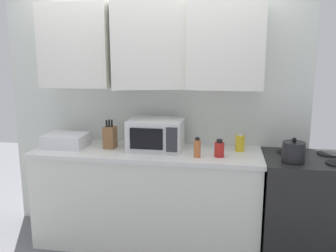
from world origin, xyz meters
TOP-DOWN VIEW (x-y plane):
  - wall_back_with_cabinets at (0.00, -0.07)m, footprint 2.93×0.50m
  - counter_run at (0.00, -0.30)m, footprint 2.06×0.63m
  - stove_range at (1.41, -0.32)m, footprint 0.76×0.64m
  - kettle at (1.24, -0.46)m, footprint 0.18×0.18m
  - microwave at (0.08, -0.26)m, footprint 0.48×0.37m
  - dish_rack at (-0.77, -0.30)m, footprint 0.38×0.30m
  - knife_block at (-0.35, -0.28)m, footprint 0.11×0.12m
  - bottle_red_sauce at (0.65, -0.40)m, footprint 0.08×0.08m
  - bottle_spice_jar at (0.47, -0.44)m, footprint 0.06×0.06m
  - bottle_yellow_mustard at (0.83, -0.19)m, footprint 0.08×0.08m

SIDE VIEW (x-z plane):
  - counter_run at x=0.00m, z-range 0.00..0.90m
  - stove_range at x=1.41m, z-range 0.00..0.91m
  - dish_rack at x=-0.77m, z-range 0.90..1.02m
  - bottle_red_sauce at x=0.65m, z-range 0.89..1.04m
  - bottle_yellow_mustard at x=0.83m, z-range 0.89..1.06m
  - bottle_spice_jar at x=0.47m, z-range 0.89..1.06m
  - kettle at x=1.24m, z-range 0.89..1.09m
  - knife_block at x=-0.35m, z-range 0.87..1.14m
  - microwave at x=0.08m, z-range 0.90..1.18m
  - wall_back_with_cabinets at x=0.00m, z-range 0.27..2.87m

